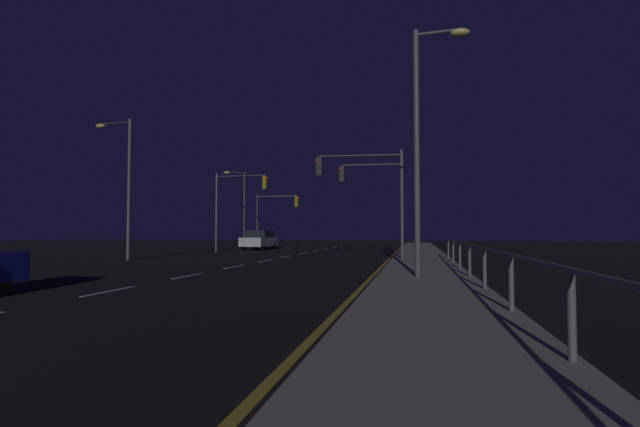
% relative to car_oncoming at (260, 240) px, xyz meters
% --- Properties ---
extents(ground_plane, '(112.00, 112.00, 0.00)m').
position_rel_car_oncoming_xyz_m(ground_plane, '(4.99, -16.63, -0.82)').
color(ground_plane, black).
rests_on(ground_plane, ground).
extents(sidewalk_right, '(2.92, 77.00, 0.14)m').
position_rel_car_oncoming_xyz_m(sidewalk_right, '(12.78, -16.63, -0.75)').
color(sidewalk_right, '#9E937F').
rests_on(sidewalk_right, ground).
extents(lane_markings_center, '(0.14, 50.00, 0.01)m').
position_rel_car_oncoming_xyz_m(lane_markings_center, '(4.99, -13.13, -0.82)').
color(lane_markings_center, silver).
rests_on(lane_markings_center, ground).
extents(lane_edge_line, '(0.14, 53.00, 0.01)m').
position_rel_car_oncoming_xyz_m(lane_edge_line, '(11.07, -11.63, -0.82)').
color(lane_edge_line, gold).
rests_on(lane_edge_line, ground).
extents(car_oncoming, '(1.83, 4.40, 1.57)m').
position_rel_car_oncoming_xyz_m(car_oncoming, '(0.00, 0.00, 0.00)').
color(car_oncoming, silver).
rests_on(car_oncoming, ground).
extents(traffic_light_near_left, '(4.49, 0.59, 5.47)m').
position_rel_car_oncoming_xyz_m(traffic_light_near_left, '(9.91, -12.40, 3.20)').
color(traffic_light_near_left, '#4C4C51').
rests_on(traffic_light_near_left, sidewalk_right).
extents(traffic_light_far_center, '(4.06, 0.34, 5.78)m').
position_rel_car_oncoming_xyz_m(traffic_light_far_center, '(-0.11, -4.38, 3.24)').
color(traffic_light_far_center, '#4C4C51').
rests_on(traffic_light_far_center, ground).
extents(traffic_light_mid_left, '(3.85, 0.49, 5.57)m').
position_rel_car_oncoming_xyz_m(traffic_light_mid_left, '(10.12, -8.41, 3.23)').
color(traffic_light_mid_left, '#2D3033').
rests_on(traffic_light_mid_left, sidewalk_right).
extents(traffic_light_far_left, '(4.15, 0.53, 4.94)m').
position_rel_car_oncoming_xyz_m(traffic_light_far_left, '(0.11, 4.10, 2.69)').
color(traffic_light_far_left, '#38383D').
rests_on(traffic_light_far_left, ground).
extents(street_lamp_far_end, '(1.66, 0.38, 7.53)m').
position_rel_car_oncoming_xyz_m(street_lamp_far_end, '(12.78, -21.27, 3.79)').
color(street_lamp_far_end, '#4C4C51').
rests_on(street_lamp_far_end, sidewalk_right).
extents(street_lamp_corner, '(1.33, 1.83, 6.68)m').
position_rel_car_oncoming_xyz_m(street_lamp_corner, '(-2.20, 1.39, 3.25)').
color(street_lamp_corner, '#38383D').
rests_on(street_lamp_corner, ground).
extents(street_lamp_across_street, '(2.22, 0.38, 7.44)m').
position_rel_car_oncoming_xyz_m(street_lamp_across_street, '(-2.60, -14.03, 3.66)').
color(street_lamp_across_street, '#4C4C51').
rests_on(street_lamp_across_street, ground).
extents(barrier_fence, '(0.09, 24.75, 0.98)m').
position_rel_car_oncoming_xyz_m(barrier_fence, '(14.09, -23.80, 0.06)').
color(barrier_fence, '#59595E').
rests_on(barrier_fence, sidewalk_right).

